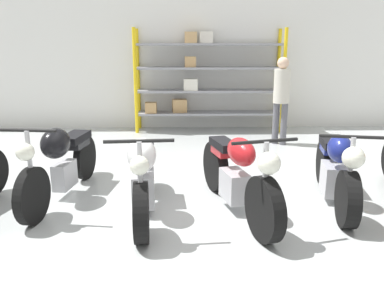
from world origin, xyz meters
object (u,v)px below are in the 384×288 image
at_px(shelving_rack, 204,79).
at_px(person_browsing, 281,94).
at_px(motorcycle_red, 237,174).
at_px(motorcycle_blue, 336,169).
at_px(motorcycle_black, 61,160).
at_px(motorcycle_white, 143,176).

relative_size(shelving_rack, person_browsing, 1.98).
relative_size(shelving_rack, motorcycle_red, 1.63).
relative_size(motorcycle_red, person_browsing, 1.21).
bearing_deg(motorcycle_blue, shelving_rack, -151.56).
height_order(shelving_rack, motorcycle_blue, shelving_rack).
bearing_deg(person_browsing, motorcycle_black, -11.71).
xyz_separation_m(motorcycle_blue, person_browsing, (0.06, 3.04, 0.60)).
xyz_separation_m(shelving_rack, motorcycle_red, (0.14, -4.74, -0.76)).
xyz_separation_m(motorcycle_red, motorcycle_blue, (1.28, 0.27, -0.03)).
bearing_deg(motorcycle_blue, motorcycle_white, -72.98).
bearing_deg(motorcycle_blue, motorcycle_red, -67.21).
xyz_separation_m(shelving_rack, motorcycle_black, (-2.06, -4.23, -0.72)).
distance_m(shelving_rack, motorcycle_white, 4.89).
xyz_separation_m(shelving_rack, motorcycle_blue, (1.42, -4.47, -0.79)).
bearing_deg(shelving_rack, motorcycle_blue, -72.36).
bearing_deg(motorcycle_white, person_browsing, 139.14).
relative_size(motorcycle_red, motorcycle_blue, 1.05).
xyz_separation_m(motorcycle_white, motorcycle_blue, (2.39, 0.26, -0.02)).
bearing_deg(motorcycle_white, motorcycle_black, -118.57).
distance_m(motorcycle_blue, person_browsing, 3.10).
relative_size(motorcycle_white, person_browsing, 1.17).
height_order(motorcycle_white, motorcycle_red, motorcycle_white).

